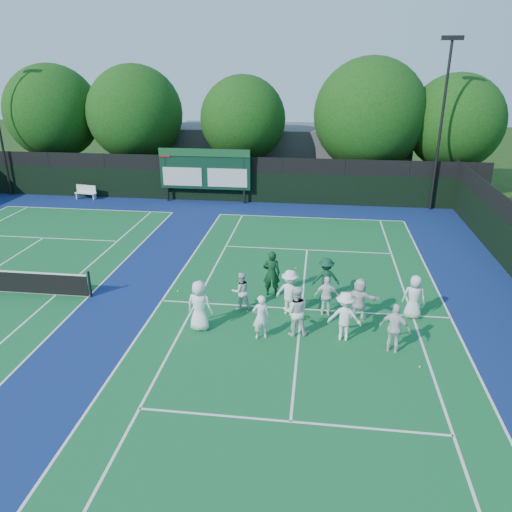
# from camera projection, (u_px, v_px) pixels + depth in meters

# --- Properties ---
(ground) EXTENTS (120.00, 120.00, 0.00)m
(ground) POSITION_uv_depth(u_px,v_px,m) (300.00, 322.00, 18.05)
(ground) COLOR #19340E
(ground) RESTS_ON ground
(court_apron) EXTENTS (34.00, 32.00, 0.01)m
(court_apron) POSITION_uv_depth(u_px,v_px,m) (149.00, 300.00, 19.68)
(court_apron) COLOR navy
(court_apron) RESTS_ON ground
(near_court) EXTENTS (11.05, 23.85, 0.01)m
(near_court) POSITION_uv_depth(u_px,v_px,m) (301.00, 309.00, 18.96)
(near_court) COLOR #125B2C
(near_court) RESTS_ON ground
(back_fence) EXTENTS (34.00, 0.08, 3.00)m
(back_fence) POSITION_uv_depth(u_px,v_px,m) (221.00, 181.00, 33.03)
(back_fence) COLOR black
(back_fence) RESTS_ON ground
(scoreboard) EXTENTS (6.00, 0.21, 3.55)m
(scoreboard) POSITION_uv_depth(u_px,v_px,m) (205.00, 170.00, 32.46)
(scoreboard) COLOR black
(scoreboard) RESTS_ON ground
(clubhouse) EXTENTS (18.00, 6.00, 4.00)m
(clubhouse) POSITION_uv_depth(u_px,v_px,m) (290.00, 152.00, 39.70)
(clubhouse) COLOR #525257
(clubhouse) RESTS_ON ground
(light_pole_right) EXTENTS (1.20, 0.30, 10.12)m
(light_pole_right) POSITION_uv_depth(u_px,v_px,m) (444.00, 106.00, 29.33)
(light_pole_right) COLOR black
(light_pole_right) RESTS_ON ground
(bench) EXTENTS (1.54, 0.63, 0.95)m
(bench) POSITION_uv_depth(u_px,v_px,m) (86.00, 192.00, 33.86)
(bench) COLOR silver
(bench) RESTS_ON ground
(tree_a) EXTENTS (6.77, 6.77, 8.68)m
(tree_a) POSITION_uv_depth(u_px,v_px,m) (55.00, 114.00, 36.50)
(tree_a) COLOR black
(tree_a) RESTS_ON ground
(tree_b) EXTENTS (6.77, 6.77, 8.67)m
(tree_b) POSITION_uv_depth(u_px,v_px,m) (138.00, 116.00, 35.76)
(tree_b) COLOR black
(tree_b) RESTS_ON ground
(tree_c) EXTENTS (5.95, 5.95, 7.98)m
(tree_c) POSITION_uv_depth(u_px,v_px,m) (245.00, 121.00, 34.92)
(tree_c) COLOR black
(tree_c) RESTS_ON ground
(tree_d) EXTENTS (7.56, 7.56, 9.16)m
(tree_d) POSITION_uv_depth(u_px,v_px,m) (372.00, 118.00, 33.76)
(tree_d) COLOR black
(tree_d) RESTS_ON ground
(tree_e) EXTENTS (6.33, 6.33, 8.15)m
(tree_e) POSITION_uv_depth(u_px,v_px,m) (457.00, 125.00, 33.22)
(tree_e) COLOR black
(tree_e) RESTS_ON ground
(tennis_ball_0) EXTENTS (0.07, 0.07, 0.07)m
(tennis_ball_0) POSITION_uv_depth(u_px,v_px,m) (247.00, 311.00, 18.75)
(tennis_ball_0) COLOR yellow
(tennis_ball_0) RESTS_ON ground
(tennis_ball_1) EXTENTS (0.07, 0.07, 0.07)m
(tennis_ball_1) POSITION_uv_depth(u_px,v_px,m) (307.00, 318.00, 18.25)
(tennis_ball_1) COLOR yellow
(tennis_ball_1) RESTS_ON ground
(tennis_ball_2) EXTENTS (0.07, 0.07, 0.07)m
(tennis_ball_2) POSITION_uv_depth(u_px,v_px,m) (420.00, 367.00, 15.36)
(tennis_ball_2) COLOR yellow
(tennis_ball_2) RESTS_ON ground
(tennis_ball_3) EXTENTS (0.07, 0.07, 0.07)m
(tennis_ball_3) POSITION_uv_depth(u_px,v_px,m) (178.00, 291.00, 20.39)
(tennis_ball_3) COLOR yellow
(tennis_ball_3) RESTS_ON ground
(tennis_ball_4) EXTENTS (0.07, 0.07, 0.07)m
(tennis_ball_4) POSITION_uv_depth(u_px,v_px,m) (296.00, 268.00, 22.65)
(tennis_ball_4) COLOR yellow
(tennis_ball_4) RESTS_ON ground
(tennis_ball_5) EXTENTS (0.07, 0.07, 0.07)m
(tennis_ball_5) POSITION_uv_depth(u_px,v_px,m) (409.00, 332.00, 17.31)
(tennis_ball_5) COLOR yellow
(tennis_ball_5) RESTS_ON ground
(player_front_0) EXTENTS (0.96, 0.69, 1.83)m
(player_front_0) POSITION_uv_depth(u_px,v_px,m) (199.00, 306.00, 17.26)
(player_front_0) COLOR white
(player_front_0) RESTS_ON ground
(player_front_1) EXTENTS (0.68, 0.56, 1.61)m
(player_front_1) POSITION_uv_depth(u_px,v_px,m) (261.00, 317.00, 16.73)
(player_front_1) COLOR white
(player_front_1) RESTS_ON ground
(player_front_2) EXTENTS (0.96, 0.79, 1.81)m
(player_front_2) POSITION_uv_depth(u_px,v_px,m) (296.00, 311.00, 16.92)
(player_front_2) COLOR white
(player_front_2) RESTS_ON ground
(player_front_3) EXTENTS (1.17, 0.73, 1.73)m
(player_front_3) POSITION_uv_depth(u_px,v_px,m) (345.00, 316.00, 16.63)
(player_front_3) COLOR white
(player_front_3) RESTS_ON ground
(player_front_4) EXTENTS (1.07, 0.73, 1.69)m
(player_front_4) POSITION_uv_depth(u_px,v_px,m) (395.00, 328.00, 15.95)
(player_front_4) COLOR white
(player_front_4) RESTS_ON ground
(player_back_0) EXTENTS (0.90, 0.82, 1.49)m
(player_back_0) POSITION_uv_depth(u_px,v_px,m) (241.00, 291.00, 18.75)
(player_back_0) COLOR silver
(player_back_0) RESTS_ON ground
(player_back_1) EXTENTS (1.29, 1.03, 1.75)m
(player_back_1) POSITION_uv_depth(u_px,v_px,m) (290.00, 292.00, 18.33)
(player_back_1) COLOR white
(player_back_1) RESTS_ON ground
(player_back_2) EXTENTS (0.91, 0.40, 1.52)m
(player_back_2) POSITION_uv_depth(u_px,v_px,m) (327.00, 296.00, 18.33)
(player_back_2) COLOR white
(player_back_2) RESTS_ON ground
(player_back_3) EXTENTS (1.55, 0.79, 1.60)m
(player_back_3) POSITION_uv_depth(u_px,v_px,m) (359.00, 299.00, 18.00)
(player_back_3) COLOR white
(player_back_3) RESTS_ON ground
(player_back_4) EXTENTS (0.88, 0.64, 1.66)m
(player_back_4) POSITION_uv_depth(u_px,v_px,m) (414.00, 297.00, 18.08)
(player_back_4) COLOR silver
(player_back_4) RESTS_ON ground
(coach_left) EXTENTS (0.73, 0.51, 1.89)m
(coach_left) POSITION_uv_depth(u_px,v_px,m) (272.00, 273.00, 19.78)
(coach_left) COLOR #0E3319
(coach_left) RESTS_ON ground
(coach_right) EXTENTS (1.19, 0.82, 1.69)m
(coach_right) POSITION_uv_depth(u_px,v_px,m) (326.00, 278.00, 19.59)
(coach_right) COLOR #103C25
(coach_right) RESTS_ON ground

